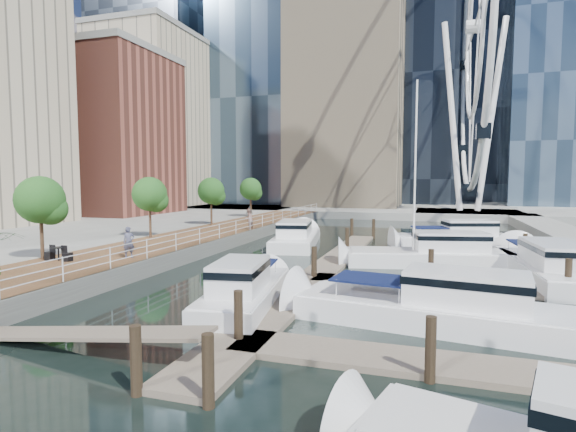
# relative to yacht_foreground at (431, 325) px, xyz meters

# --- Properties ---
(ground) EXTENTS (520.00, 520.00, 0.00)m
(ground) POSITION_rel_yacht_foreground_xyz_m (-9.02, -1.92, 0.00)
(ground) COLOR black
(ground) RESTS_ON ground
(boardwalk) EXTENTS (6.00, 60.00, 1.00)m
(boardwalk) POSITION_rel_yacht_foreground_xyz_m (-18.02, 13.08, 0.50)
(boardwalk) COLOR brown
(boardwalk) RESTS_ON ground
(seawall) EXTENTS (0.25, 60.00, 1.00)m
(seawall) POSITION_rel_yacht_foreground_xyz_m (-15.02, 13.08, 0.50)
(seawall) COLOR #595954
(seawall) RESTS_ON ground
(land_far) EXTENTS (200.00, 114.00, 1.00)m
(land_far) POSITION_rel_yacht_foreground_xyz_m (-9.02, 100.08, 0.50)
(land_far) COLOR gray
(land_far) RESTS_ON ground
(pier) EXTENTS (14.00, 12.00, 1.00)m
(pier) POSITION_rel_yacht_foreground_xyz_m (4.98, 50.08, 0.50)
(pier) COLOR gray
(pier) RESTS_ON ground
(railing) EXTENTS (0.10, 60.00, 1.05)m
(railing) POSITION_rel_yacht_foreground_xyz_m (-15.12, 13.08, 1.52)
(railing) COLOR white
(railing) RESTS_ON boardwalk
(floating_docks) EXTENTS (16.00, 34.00, 2.60)m
(floating_docks) POSITION_rel_yacht_foreground_xyz_m (-1.05, 8.06, 0.49)
(floating_docks) COLOR #6D6051
(floating_docks) RESTS_ON ground
(midrise_condos) EXTENTS (19.00, 67.00, 28.00)m
(midrise_condos) POSITION_rel_yacht_foreground_xyz_m (-42.58, 24.90, 13.42)
(midrise_condos) COLOR #BCAD8E
(midrise_condos) RESTS_ON ground
(ferris_wheel) EXTENTS (5.80, 45.60, 47.80)m
(ferris_wheel) POSITION_rel_yacht_foreground_xyz_m (4.98, 50.08, 25.92)
(ferris_wheel) COLOR white
(ferris_wheel) RESTS_ON ground
(street_trees) EXTENTS (2.60, 42.60, 4.60)m
(street_trees) POSITION_rel_yacht_foreground_xyz_m (-20.42, 12.08, 4.29)
(street_trees) COLOR #3F2B1C
(street_trees) RESTS_ON ground
(yacht_foreground) EXTENTS (11.21, 4.38, 2.15)m
(yacht_foreground) POSITION_rel_yacht_foreground_xyz_m (0.00, 0.00, 0.00)
(yacht_foreground) COLOR white
(yacht_foreground) RESTS_ON ground
(pedestrian_near) EXTENTS (0.73, 0.76, 1.76)m
(pedestrian_near) POSITION_rel_yacht_foreground_xyz_m (-16.24, 4.01, 1.88)
(pedestrian_near) COLOR #434459
(pedestrian_near) RESTS_ON boardwalk
(pedestrian_mid) EXTENTS (0.87, 1.01, 1.81)m
(pedestrian_mid) POSITION_rel_yacht_foreground_xyz_m (-15.52, 19.73, 1.91)
(pedestrian_mid) COLOR #9B746B
(pedestrian_mid) RESTS_ON boardwalk
(pedestrian_far) EXTENTS (0.96, 0.57, 1.53)m
(pedestrian_far) POSITION_rel_yacht_foreground_xyz_m (-18.59, 27.30, 1.77)
(pedestrian_far) COLOR #2E343A
(pedestrian_far) RESTS_ON boardwalk
(moored_yachts) EXTENTS (21.18, 35.44, 11.50)m
(moored_yachts) POSITION_rel_yacht_foreground_xyz_m (-0.62, 11.47, 0.00)
(moored_yachts) COLOR white
(moored_yachts) RESTS_ON ground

